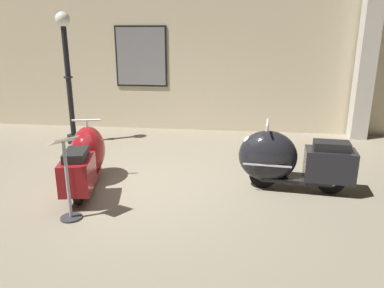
{
  "coord_description": "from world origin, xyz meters",
  "views": [
    {
      "loc": [
        1.35,
        -5.11,
        2.36
      ],
      "look_at": [
        0.68,
        0.36,
        0.67
      ],
      "focal_mm": 34.97,
      "sensor_mm": 36.0,
      "label": 1
    }
  ],
  "objects_px": {
    "scooter_1": "(286,160)",
    "lamppost": "(68,72)",
    "scooter_0": "(85,158)",
    "info_stanchion": "(68,185)"
  },
  "relations": [
    {
      "from": "lamppost",
      "to": "info_stanchion",
      "type": "bearing_deg",
      "value": -66.91
    },
    {
      "from": "scooter_1",
      "to": "lamppost",
      "type": "xyz_separation_m",
      "value": [
        -4.27,
        1.97,
        1.05
      ]
    },
    {
      "from": "scooter_0",
      "to": "info_stanchion",
      "type": "bearing_deg",
      "value": 179.21
    },
    {
      "from": "scooter_1",
      "to": "scooter_0",
      "type": "bearing_deg",
      "value": 9.56
    },
    {
      "from": "scooter_0",
      "to": "lamppost",
      "type": "relative_size",
      "value": 0.63
    },
    {
      "from": "scooter_0",
      "to": "scooter_1",
      "type": "distance_m",
      "value": 3.09
    },
    {
      "from": "scooter_0",
      "to": "scooter_1",
      "type": "relative_size",
      "value": 0.98
    },
    {
      "from": "info_stanchion",
      "to": "scooter_1",
      "type": "bearing_deg",
      "value": 24.64
    },
    {
      "from": "lamppost",
      "to": "scooter_1",
      "type": "bearing_deg",
      "value": -24.79
    },
    {
      "from": "scooter_1",
      "to": "info_stanchion",
      "type": "relative_size",
      "value": 1.56
    }
  ]
}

